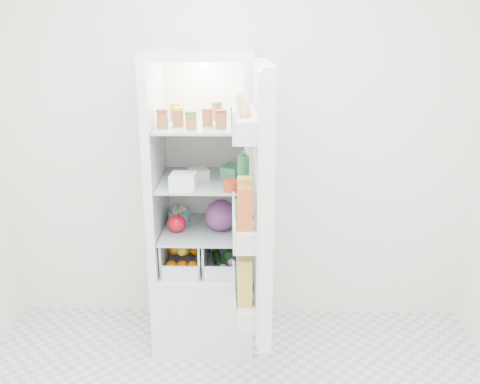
{
  "coord_description": "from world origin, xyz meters",
  "views": [
    {
      "loc": [
        0.09,
        -1.82,
        1.96
      ],
      "look_at": [
        0.03,
        0.95,
        1.06
      ],
      "focal_mm": 40.0,
      "sensor_mm": 36.0,
      "label": 1
    }
  ],
  "objects_px": {
    "refrigerator": "(205,237)",
    "mushroom_bowl": "(179,216)",
    "red_cabbage": "(221,215)",
    "fridge_door": "(257,207)"
  },
  "relations": [
    {
      "from": "red_cabbage",
      "to": "mushroom_bowl",
      "type": "height_order",
      "value": "red_cabbage"
    },
    {
      "from": "refrigerator",
      "to": "fridge_door",
      "type": "relative_size",
      "value": 1.38
    },
    {
      "from": "red_cabbage",
      "to": "fridge_door",
      "type": "bearing_deg",
      "value": -69.27
    },
    {
      "from": "refrigerator",
      "to": "red_cabbage",
      "type": "relative_size",
      "value": 9.5
    },
    {
      "from": "refrigerator",
      "to": "fridge_door",
      "type": "distance_m",
      "value": 0.83
    },
    {
      "from": "mushroom_bowl",
      "to": "refrigerator",
      "type": "bearing_deg",
      "value": -19.32
    },
    {
      "from": "refrigerator",
      "to": "mushroom_bowl",
      "type": "bearing_deg",
      "value": 160.68
    },
    {
      "from": "refrigerator",
      "to": "fridge_door",
      "type": "bearing_deg",
      "value": -63.75
    },
    {
      "from": "mushroom_bowl",
      "to": "fridge_door",
      "type": "bearing_deg",
      "value": -55.41
    },
    {
      "from": "refrigerator",
      "to": "mushroom_bowl",
      "type": "height_order",
      "value": "refrigerator"
    }
  ]
}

